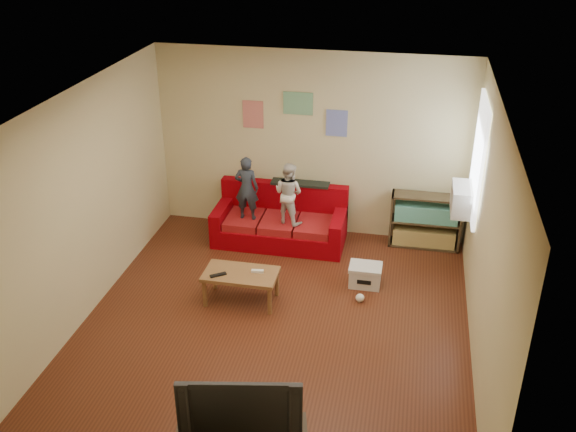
% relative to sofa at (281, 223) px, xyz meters
% --- Properties ---
extents(room_shell, '(4.52, 5.02, 2.72)m').
position_rel_sofa_xyz_m(room_shell, '(0.36, -2.06, 1.07)').
color(room_shell, '#5A2715').
rests_on(room_shell, ground).
extents(sofa, '(1.88, 0.86, 0.83)m').
position_rel_sofa_xyz_m(sofa, '(0.00, 0.00, 0.00)').
color(sofa, '#880109').
rests_on(sofa, ground).
extents(child_a, '(0.34, 0.23, 0.93)m').
position_rel_sofa_xyz_m(child_a, '(-0.45, -0.16, 0.58)').
color(child_a, '#272F3B').
rests_on(child_a, sofa).
extents(child_b, '(0.53, 0.48, 0.89)m').
position_rel_sofa_xyz_m(child_b, '(0.15, -0.16, 0.56)').
color(child_b, silver).
rests_on(child_b, sofa).
extents(coffee_table, '(0.91, 0.50, 0.41)m').
position_rel_sofa_xyz_m(coffee_table, '(-0.15, -1.65, 0.07)').
color(coffee_table, brown).
rests_on(coffee_table, ground).
extents(remote, '(0.20, 0.16, 0.02)m').
position_rel_sofa_xyz_m(remote, '(-0.40, -1.77, 0.14)').
color(remote, black).
rests_on(remote, coffee_table).
extents(game_controller, '(0.15, 0.06, 0.03)m').
position_rel_sofa_xyz_m(game_controller, '(0.05, -1.60, 0.15)').
color(game_controller, white).
rests_on(game_controller, coffee_table).
extents(bookshelf, '(0.99, 0.30, 0.79)m').
position_rel_sofa_xyz_m(bookshelf, '(2.05, 0.24, 0.08)').
color(bookshelf, '#423521').
rests_on(bookshelf, ground).
extents(window, '(0.04, 1.08, 1.48)m').
position_rel_sofa_xyz_m(window, '(2.58, -0.41, 1.36)').
color(window, white).
rests_on(window, room_shell).
extents(ac_unit, '(0.28, 0.55, 0.35)m').
position_rel_sofa_xyz_m(ac_unit, '(2.46, -0.41, 0.80)').
color(ac_unit, '#B7B2A3').
rests_on(ac_unit, window).
extents(artwork_left, '(0.30, 0.01, 0.40)m').
position_rel_sofa_xyz_m(artwork_left, '(-0.49, 0.42, 1.47)').
color(artwork_left, '#D87266').
rests_on(artwork_left, room_shell).
extents(artwork_center, '(0.42, 0.01, 0.32)m').
position_rel_sofa_xyz_m(artwork_center, '(0.16, 0.42, 1.67)').
color(artwork_center, '#72B27F').
rests_on(artwork_center, room_shell).
extents(artwork_right, '(0.30, 0.01, 0.38)m').
position_rel_sofa_xyz_m(artwork_right, '(0.71, 0.42, 1.42)').
color(artwork_right, '#727FCC').
rests_on(artwork_right, room_shell).
extents(file_box, '(0.42, 0.32, 0.29)m').
position_rel_sofa_xyz_m(file_box, '(1.33, -0.97, -0.13)').
color(file_box, white).
rests_on(file_box, ground).
extents(television, '(1.05, 0.33, 0.60)m').
position_rel_sofa_xyz_m(television, '(0.54, -4.14, 0.45)').
color(television, black).
rests_on(television, tv_stand).
extents(tissue, '(0.12, 0.12, 0.11)m').
position_rel_sofa_xyz_m(tissue, '(1.30, -1.38, -0.22)').
color(tissue, white).
rests_on(tissue, ground).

